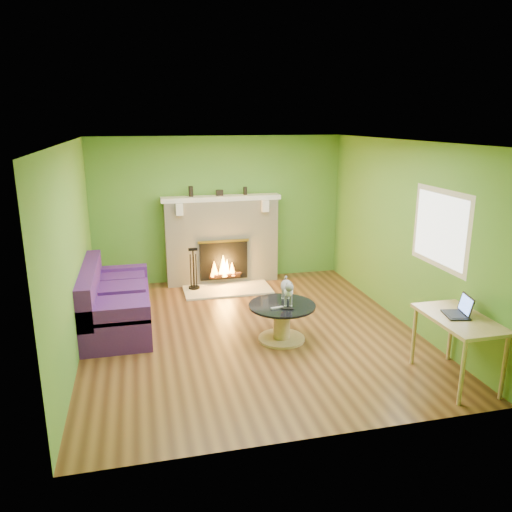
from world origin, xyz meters
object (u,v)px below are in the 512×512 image
Objects in this scene: sofa at (113,303)px; coffee_table at (282,320)px; cat at (287,290)px; desk at (459,325)px.

coffee_table is (2.21, -1.02, -0.06)m from sofa.
coffee_table is 1.54× the size of cat.
coffee_table is 0.86× the size of desk.
desk is (3.81, -2.51, 0.33)m from sofa.
cat is at bearing 32.01° from coffee_table.
sofa is at bearing 155.23° from coffee_table.
desk is at bearing -33.37° from sofa.
desk is at bearing -42.94° from coffee_table.
desk reaches higher than coffee_table.
cat is at bearing -22.95° from sofa.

